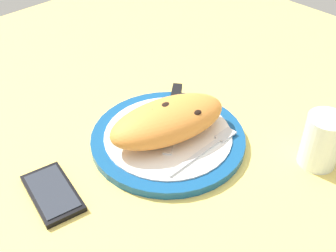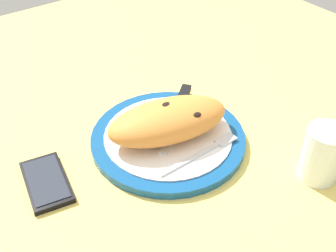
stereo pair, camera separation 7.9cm
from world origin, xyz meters
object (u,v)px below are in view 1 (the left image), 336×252
plate (168,138)px  fork (208,147)px  smartphone (52,193)px  water_glass (321,143)px  calzone (167,120)px  knife (174,106)px

plate → fork: size_ratio=1.70×
plate → smartphone: bearing=171.5°
fork → water_glass: (13.01, -14.69, 2.34)cm
plate → smartphone: plate is taller
plate → water_glass: 27.67cm
plate → calzone: bearing=101.8°
calzone → water_glass: bearing=-55.5°
calzone → smartphone: 23.94cm
fork → water_glass: size_ratio=1.72×
plate → water_glass: water_glass is taller
knife → water_glass: 29.31cm
fork → calzone: bearing=108.0°
plate → knife: 8.68cm
smartphone → water_glass: 46.96cm
knife → water_glass: (8.86, -27.86, 2.06)cm
calzone → smartphone: (-23.25, 3.32, -4.65)cm
fork → smartphone: bearing=156.3°
knife → water_glass: bearing=-72.4°
plate → knife: (6.73, 5.28, 1.47)cm
calzone → water_glass: size_ratio=2.49×
water_glass → smartphone: bearing=146.2°
smartphone → water_glass: water_glass is taller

